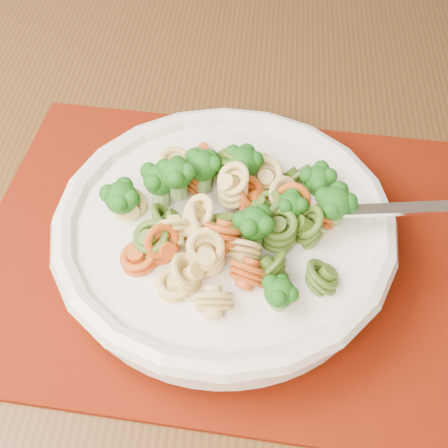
% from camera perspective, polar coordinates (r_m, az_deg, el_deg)
% --- Properties ---
extents(dining_table, '(1.53, 1.17, 0.78)m').
position_cam_1_polar(dining_table, '(0.67, 7.49, -2.82)').
color(dining_table, '#4F3216').
rests_on(dining_table, ground).
extents(placemat, '(0.46, 0.38, 0.00)m').
position_cam_1_polar(placemat, '(0.53, 0.08, -2.08)').
color(placemat, '#611404').
rests_on(placemat, dining_table).
extents(pasta_bowl, '(0.27, 0.27, 0.05)m').
position_cam_1_polar(pasta_bowl, '(0.50, -0.00, -0.69)').
color(pasta_bowl, white).
rests_on(pasta_bowl, placemat).
extents(pasta_broccoli_heap, '(0.23, 0.23, 0.06)m').
position_cam_1_polar(pasta_broccoli_heap, '(0.48, 0.00, 0.46)').
color(pasta_broccoli_heap, '#D0C467').
rests_on(pasta_broccoli_heap, pasta_bowl).
extents(fork, '(0.18, 0.03, 0.08)m').
position_cam_1_polar(fork, '(0.49, 6.03, 1.01)').
color(fork, silver).
rests_on(fork, pasta_bowl).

